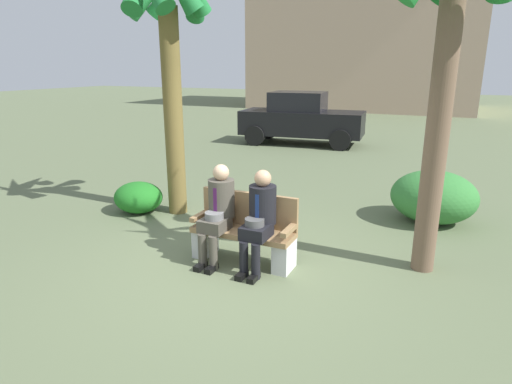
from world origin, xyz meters
The scene contains 9 objects.
ground_plane centered at (0.00, 0.00, 0.00)m, with size 80.00×80.00×0.00m, color #5C6848.
park_bench centered at (0.00, 0.34, 0.40)m, with size 1.35×0.44×0.90m.
seated_man_left centered at (-0.32, 0.21, 0.71)m, with size 0.34×0.72×1.28m.
seated_man_right centered at (0.27, 0.21, 0.70)m, with size 0.34×0.72×1.26m.
palm_tree_tall centered at (-1.94, 1.66, 3.20)m, with size 1.74×1.59×4.44m.
shrub_near_bench centered at (2.14, 2.98, 0.43)m, with size 1.36×1.25×0.85m, color #337A35.
shrub_mid_lawn centered at (-2.57, 1.34, 0.27)m, with size 0.86×0.79×0.54m, color #207021.
parked_car_near centered at (-2.27, 9.12, 0.84)m, with size 4.04×2.04×1.68m.
building_backdrop centered at (-3.14, 23.79, 4.61)m, with size 13.33×8.54×9.16m.
Camera 1 is at (2.35, -4.40, 2.48)m, focal length 30.53 mm.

